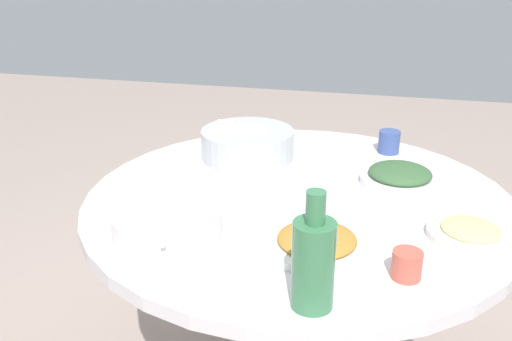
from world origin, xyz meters
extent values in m
cylinder|color=#99999E|center=(0.00, 0.00, 0.37)|extent=(0.12, 0.12, 0.68)
cylinder|color=silver|center=(0.00, 0.00, 0.72)|extent=(1.13, 1.13, 0.03)
cylinder|color=#B2B5BA|center=(0.20, -0.25, 0.78)|extent=(0.29, 0.29, 0.09)
ellipsoid|color=white|center=(0.20, -0.25, 0.79)|extent=(0.23, 0.23, 0.10)
cube|color=white|center=(0.28, -0.24, 0.83)|extent=(0.07, 0.16, 0.01)
cylinder|color=white|center=(0.26, 0.29, 0.77)|extent=(0.25, 0.25, 0.07)
cylinder|color=#341616|center=(0.26, 0.29, 0.77)|extent=(0.22, 0.22, 0.05)
cylinder|color=silver|center=(0.26, 0.29, 0.80)|extent=(0.10, 0.26, 0.01)
cylinder|color=silver|center=(-0.08, 0.26, 0.75)|extent=(0.23, 0.23, 0.02)
ellipsoid|color=#AC752C|center=(-0.08, 0.26, 0.77)|extent=(0.17, 0.17, 0.03)
cylinder|color=silver|center=(-0.26, -0.14, 0.75)|extent=(0.22, 0.22, 0.02)
ellipsoid|color=#355933|center=(-0.26, -0.14, 0.77)|extent=(0.17, 0.17, 0.04)
cylinder|color=silver|center=(-0.42, 0.13, 0.75)|extent=(0.20, 0.20, 0.02)
ellipsoid|color=#CBC17C|center=(-0.42, 0.13, 0.76)|extent=(0.13, 0.13, 0.02)
cylinder|color=#39764B|center=(-0.10, 0.47, 0.83)|extent=(0.08, 0.08, 0.17)
cylinder|color=#39764B|center=(-0.10, 0.47, 0.94)|extent=(0.04, 0.04, 0.06)
cylinder|color=#374C8C|center=(-0.22, -0.39, 0.78)|extent=(0.07, 0.07, 0.07)
cylinder|color=#C85443|center=(-0.27, 0.33, 0.77)|extent=(0.06, 0.06, 0.06)
camera|label=1|loc=(-0.20, 1.35, 1.37)|focal=39.74mm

